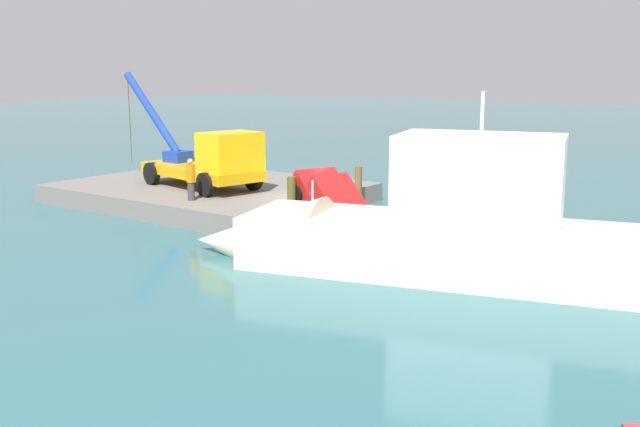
# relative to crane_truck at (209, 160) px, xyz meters

# --- Properties ---
(ground) EXTENTS (200.00, 200.00, 0.00)m
(ground) POSITION_rel_crane_truck_xyz_m (4.89, 1.05, -2.06)
(ground) COLOR #2D6066
(dock) EXTENTS (12.43, 9.70, 0.80)m
(dock) POSITION_rel_crane_truck_xyz_m (-1.07, 1.05, -1.66)
(dock) COLOR slate
(dock) RESTS_ON ground
(crane_truck) EXTENTS (9.43, 3.73, 4.98)m
(crane_truck) POSITION_rel_crane_truck_xyz_m (0.00, 0.00, 0.00)
(crane_truck) COLOR orange
(crane_truck) RESTS_ON dock
(dock_worker) EXTENTS (0.34, 0.34, 1.67)m
(dock_worker) POSITION_rel_crane_truck_xyz_m (1.32, -2.40, -0.42)
(dock_worker) COLOR #373737
(dock_worker) RESTS_ON dock
(salvaged_car) EXTENTS (4.41, 3.12, 3.49)m
(salvaged_car) POSITION_rel_crane_truck_xyz_m (7.43, -0.80, -1.42)
(salvaged_car) COLOR red
(salvaged_car) RESTS_ON ground
(moored_yacht) EXTENTS (15.21, 7.31, 6.68)m
(moored_yacht) POSITION_rel_crane_truck_xyz_m (11.69, -3.89, -1.27)
(moored_yacht) COLOR beige
(moored_yacht) RESTS_ON ground
(piling_near) EXTENTS (0.33, 0.33, 2.00)m
(piling_near) POSITION_rel_crane_truck_xyz_m (5.58, -1.37, -1.06)
(piling_near) COLOR brown
(piling_near) RESTS_ON ground
(piling_mid) EXTENTS (0.30, 0.30, 1.85)m
(piling_mid) POSITION_rel_crane_truck_xyz_m (5.40, 3.48, -1.14)
(piling_mid) COLOR brown
(piling_mid) RESTS_ON ground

